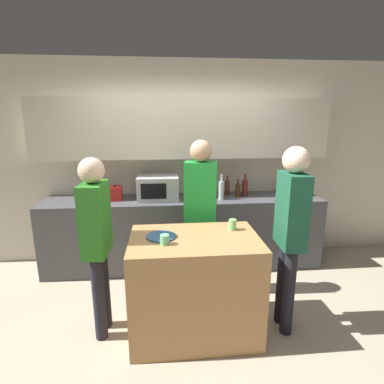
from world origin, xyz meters
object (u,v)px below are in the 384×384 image
Objects in this scene: bottle_1 at (221,190)px; person_center at (291,225)px; bottle_0 at (211,188)px; microwave at (158,188)px; bottle_2 at (227,188)px; cup_1 at (165,240)px; bottle_4 at (245,187)px; toaster at (111,193)px; potted_plant at (290,181)px; person_right at (97,234)px; cup_0 at (233,225)px; person_left at (201,205)px; plate_on_island at (161,236)px; bottle_3 at (238,190)px.

person_center is (0.38, -1.26, -0.02)m from bottle_1.
bottle_0 is 0.18× the size of person_center.
bottle_2 is (0.93, 0.10, -0.05)m from microwave.
person_center is at bearing 4.49° from cup_1.
toaster is at bearing -178.33° from bottle_4.
person_right is at bearing -150.72° from potted_plant.
person_right is (-1.67, -1.32, -0.07)m from bottle_4.
potted_plant is 0.23× the size of person_center.
potted_plant is 3.87× the size of cup_0.
person_right is at bearing -136.34° from bottle_2.
toaster is 0.16× the size of person_right.
potted_plant is at bearing -6.87° from bottle_2.
bottle_0 reaches higher than microwave.
cup_0 reaches higher than cup_1.
person_left is at bearing -132.69° from bottle_4.
person_right is (-0.59, 0.18, -0.00)m from cup_1.
bottle_0 is 3.66× the size of cup_1.
person_center is 1.05× the size of person_right.
microwave is 1.46m from cup_1.
plate_on_island is 0.15× the size of person_center.
bottle_1 is 3.87× the size of cup_1.
person_left reaches higher than potted_plant.
bottle_3 is 1.76m from cup_1.
bottle_2 is at bearing 145.99° from bottle_3.
potted_plant is (1.76, 0.00, 0.05)m from microwave.
person_left is at bearing -119.77° from bottle_1.
bottle_4 is 2.94× the size of cup_0.
potted_plant is 0.24× the size of person_right.
bottle_0 is at bearing 4.97° from microwave.
person_left is at bearing 49.61° from person_center.
toaster is 0.15× the size of person_left.
bottle_1 reaches higher than bottle_2.
potted_plant is at bearing 40.79° from cup_1.
person_left reaches higher than toaster.
plate_on_island is at bearing -63.86° from toaster.
toaster is at bearing -177.36° from bottle_0.
plate_on_island is at bearing -122.27° from bottle_2.
bottle_4 reaches higher than bottle_3.
bottle_2 reaches higher than bottle_3.
person_right is at bearing -141.60° from bottle_4.
cup_1 is (-1.68, -1.45, -0.15)m from potted_plant.
potted_plant is (2.35, 0.00, 0.11)m from toaster.
person_center is at bearing -48.92° from microwave.
person_right reaches higher than cup_1.
toaster is 1.75m from cup_0.
person_right reaches higher than bottle_1.
potted_plant is at bearing 0.00° from toaster.
toaster is 0.15× the size of person_center.
cup_1 is (-0.85, -1.55, -0.06)m from bottle_2.
microwave is 1.91× the size of bottle_2.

